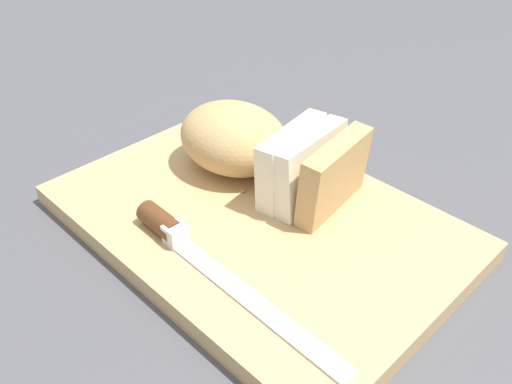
# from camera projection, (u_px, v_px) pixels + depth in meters

# --- Properties ---
(ground_plane) EXTENTS (3.00, 3.00, 0.00)m
(ground_plane) POSITION_uv_depth(u_px,v_px,m) (256.00, 229.00, 0.65)
(ground_plane) COLOR #4C4C51
(cutting_board) EXTENTS (0.46, 0.32, 0.02)m
(cutting_board) POSITION_uv_depth(u_px,v_px,m) (256.00, 221.00, 0.64)
(cutting_board) COLOR tan
(cutting_board) RESTS_ON ground_plane
(bread_loaf) EXTENTS (0.24, 0.14, 0.09)m
(bread_loaf) POSITION_uv_depth(u_px,v_px,m) (258.00, 147.00, 0.67)
(bread_loaf) COLOR tan
(bread_loaf) RESTS_ON cutting_board
(bread_knife) EXTENTS (0.29, 0.04, 0.03)m
(bread_knife) POSITION_uv_depth(u_px,v_px,m) (183.00, 241.00, 0.58)
(bread_knife) COLOR silver
(bread_knife) RESTS_ON cutting_board
(crumb_near_knife) EXTENTS (0.00, 0.00, 0.00)m
(crumb_near_knife) POSITION_uv_depth(u_px,v_px,m) (273.00, 206.00, 0.64)
(crumb_near_knife) COLOR #A8753D
(crumb_near_knife) RESTS_ON cutting_board
(crumb_near_loaf) EXTENTS (0.00, 0.00, 0.00)m
(crumb_near_loaf) POSITION_uv_depth(u_px,v_px,m) (244.00, 191.00, 0.67)
(crumb_near_loaf) COLOR #A8753D
(crumb_near_loaf) RESTS_ON cutting_board
(crumb_stray_left) EXTENTS (0.01, 0.01, 0.01)m
(crumb_stray_left) POSITION_uv_depth(u_px,v_px,m) (229.00, 170.00, 0.70)
(crumb_stray_left) COLOR #A8753D
(crumb_stray_left) RESTS_ON cutting_board
(crumb_stray_right) EXTENTS (0.00, 0.00, 0.00)m
(crumb_stray_right) POSITION_uv_depth(u_px,v_px,m) (302.00, 197.00, 0.66)
(crumb_stray_right) COLOR #A8753D
(crumb_stray_right) RESTS_ON cutting_board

